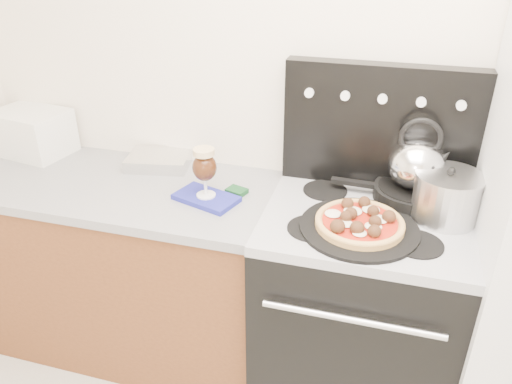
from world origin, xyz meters
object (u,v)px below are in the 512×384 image
(oven_mitt, at_px, (206,198))
(pizza_pan, at_px, (359,228))
(tea_kettle, at_px, (417,160))
(skillet, at_px, (411,193))
(toaster_oven, at_px, (33,132))
(base_cabinet, at_px, (122,268))
(beer_glass, at_px, (205,172))
(stock_pot, at_px, (446,198))
(pizza, at_px, (360,221))
(stove_body, at_px, (355,313))

(oven_mitt, relative_size, pizza_pan, 0.59)
(oven_mitt, distance_m, tea_kettle, 0.83)
(skillet, bearing_deg, toaster_oven, 179.07)
(tea_kettle, bearing_deg, base_cabinet, 169.23)
(beer_glass, bearing_deg, stock_pot, 5.10)
(toaster_oven, xyz_separation_m, pizza, (1.58, -0.31, -0.05))
(toaster_oven, xyz_separation_m, tea_kettle, (1.76, -0.03, 0.09))
(pizza_pan, height_order, stock_pot, stock_pot)
(oven_mitt, relative_size, skillet, 0.85)
(oven_mitt, bearing_deg, skillet, 13.97)
(beer_glass, xyz_separation_m, pizza, (0.61, -0.08, -0.07))
(stove_body, bearing_deg, stock_pot, 11.89)
(toaster_oven, height_order, skillet, toaster_oven)
(toaster_oven, xyz_separation_m, beer_glass, (0.97, -0.22, 0.02))
(toaster_oven, bearing_deg, pizza_pan, -1.73)
(base_cabinet, height_order, tea_kettle, tea_kettle)
(oven_mitt, xyz_separation_m, tea_kettle, (0.79, 0.20, 0.18))
(beer_glass, distance_m, stock_pot, 0.91)
(toaster_oven, relative_size, stock_pot, 1.42)
(base_cabinet, height_order, pizza_pan, pizza_pan)
(pizza_pan, relative_size, tea_kettle, 1.78)
(toaster_oven, bearing_deg, base_cabinet, -10.30)
(pizza_pan, height_order, tea_kettle, tea_kettle)
(beer_glass, relative_size, stock_pot, 0.89)
(beer_glass, bearing_deg, pizza, -7.81)
(base_cabinet, distance_m, tea_kettle, 1.43)
(oven_mitt, height_order, tea_kettle, tea_kettle)
(stove_body, xyz_separation_m, toaster_oven, (-1.60, 0.20, 0.56))
(toaster_oven, relative_size, tea_kettle, 1.39)
(skillet, bearing_deg, pizza, -121.99)
(beer_glass, distance_m, pizza_pan, 0.63)
(tea_kettle, bearing_deg, toaster_oven, 161.62)
(pizza_pan, distance_m, tea_kettle, 0.37)
(skillet, xyz_separation_m, tea_kettle, (0.00, 0.00, 0.15))
(pizza, distance_m, skillet, 0.33)
(pizza, xyz_separation_m, stock_pot, (0.29, 0.16, 0.05))
(beer_glass, bearing_deg, toaster_oven, 166.90)
(pizza, bearing_deg, tea_kettle, 58.01)
(beer_glass, xyz_separation_m, pizza_pan, (0.61, -0.08, -0.10))
(pizza, bearing_deg, stock_pot, 29.69)
(pizza, bearing_deg, oven_mitt, 172.19)
(stove_body, height_order, beer_glass, beer_glass)
(base_cabinet, height_order, skillet, skillet)
(toaster_oven, distance_m, skillet, 1.76)
(skillet, bearing_deg, stove_body, -132.14)
(toaster_oven, bearing_deg, stock_pot, 4.92)
(base_cabinet, height_order, stock_pot, stock_pot)
(toaster_oven, height_order, pizza_pan, toaster_oven)
(base_cabinet, distance_m, pizza_pan, 1.20)
(tea_kettle, bearing_deg, pizza, -139.44)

